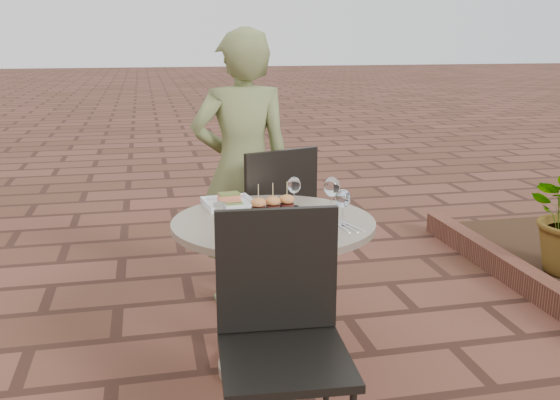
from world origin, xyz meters
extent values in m
plane|color=brown|center=(0.00, 0.00, 0.00)|extent=(60.00, 60.00, 0.00)
cylinder|color=gray|center=(-0.09, -0.03, 0.02)|extent=(0.52, 0.52, 0.04)
cylinder|color=gray|center=(-0.09, -0.03, 0.35)|extent=(0.08, 0.08, 0.70)
cylinder|color=tan|center=(-0.09, -0.03, 0.71)|extent=(0.90, 0.90, 0.03)
cube|color=black|center=(0.01, 0.76, 0.45)|extent=(0.56, 0.56, 0.03)
cube|color=black|center=(0.08, 0.57, 0.70)|extent=(0.43, 0.17, 0.46)
cylinder|color=black|center=(0.13, 1.00, 0.22)|extent=(0.02, 0.02, 0.44)
cylinder|color=black|center=(-0.23, 0.88, 0.22)|extent=(0.02, 0.02, 0.44)
cylinder|color=black|center=(0.25, 0.64, 0.22)|extent=(0.02, 0.02, 0.44)
cylinder|color=black|center=(-0.11, 0.52, 0.22)|extent=(0.02, 0.02, 0.44)
cube|color=black|center=(-0.20, -0.75, 0.45)|extent=(0.47, 0.47, 0.03)
cube|color=black|center=(-0.19, -0.55, 0.70)|extent=(0.44, 0.06, 0.46)
cylinder|color=black|center=(-0.38, -0.55, 0.22)|extent=(0.02, 0.02, 0.44)
cylinder|color=black|center=(0.00, -0.58, 0.22)|extent=(0.02, 0.02, 0.44)
imported|color=olive|center=(-0.10, 0.79, 0.78)|extent=(0.58, 0.39, 1.57)
cube|color=silver|center=(-0.25, 0.25, 0.74)|extent=(0.26, 0.26, 0.01)
cube|color=#EB7C53|center=(-0.25, 0.25, 0.77)|extent=(0.11, 0.08, 0.03)
cube|color=#535A28|center=(-0.25, 0.25, 0.79)|extent=(0.10, 0.07, 0.01)
cube|color=silver|center=(-0.10, -0.04, 0.74)|extent=(0.31, 0.31, 0.01)
cube|color=silver|center=(-0.03, -0.28, 0.74)|extent=(0.27, 0.27, 0.01)
ellipsoid|color=#D95983|center=(-0.06, -0.34, 0.75)|extent=(0.04, 0.03, 0.02)
cylinder|color=white|center=(0.19, -0.16, 0.73)|extent=(0.06, 0.06, 0.00)
cylinder|color=white|center=(0.19, -0.16, 0.77)|extent=(0.01, 0.01, 0.07)
ellipsoid|color=white|center=(0.19, -0.16, 0.84)|extent=(0.07, 0.07, 0.08)
cylinder|color=white|center=(0.19, -0.16, 0.84)|extent=(0.05, 0.05, 0.04)
cylinder|color=white|center=(0.05, 0.15, 0.73)|extent=(0.05, 0.05, 0.00)
cylinder|color=white|center=(0.05, 0.15, 0.77)|extent=(0.01, 0.01, 0.07)
ellipsoid|color=white|center=(0.05, 0.15, 0.84)|extent=(0.06, 0.06, 0.08)
cylinder|color=white|center=(0.19, 0.01, 0.73)|extent=(0.06, 0.06, 0.00)
cylinder|color=white|center=(0.19, 0.01, 0.77)|extent=(0.01, 0.01, 0.08)
ellipsoid|color=white|center=(0.19, 0.01, 0.86)|extent=(0.07, 0.07, 0.09)
cylinder|color=silver|center=(-0.31, 0.14, 0.75)|extent=(0.07, 0.07, 0.05)
cube|color=brown|center=(1.60, 0.30, 0.07)|extent=(0.12, 3.00, 0.15)
camera|label=1|loc=(-0.62, -2.62, 1.52)|focal=40.00mm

